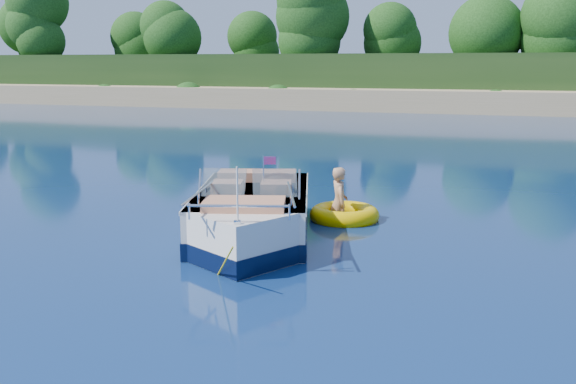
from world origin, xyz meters
The scene contains 6 objects.
ground centered at (0.00, 0.00, 0.00)m, with size 160.00×160.00×0.00m, color #091E44.
shoreline centered at (0.00, 63.77, 0.98)m, with size 170.00×59.00×6.00m.
treeline centered at (0.04, 41.01, 5.55)m, with size 150.00×7.12×8.19m.
motorboat centered at (-2.03, 1.62, 0.39)m, with size 3.17×5.86×2.00m.
tow_tube centered at (-0.66, 3.63, 0.10)m, with size 1.81×1.81×0.40m.
boy centered at (-0.80, 3.68, 0.00)m, with size 0.59×0.39×1.63m, color tan.
Camera 1 is at (2.36, -9.59, 3.34)m, focal length 40.00 mm.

